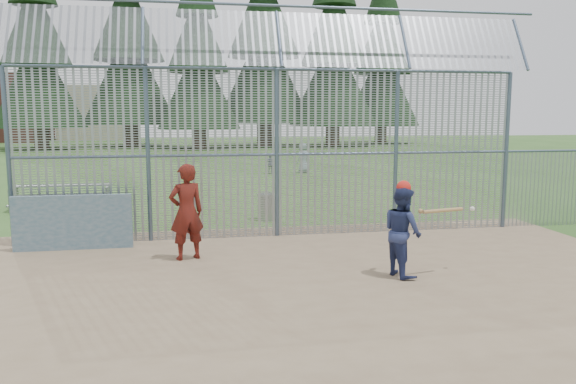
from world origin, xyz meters
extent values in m
plane|color=#2D511E|center=(0.00, 0.00, 0.00)|extent=(120.00, 120.00, 0.00)
cube|color=#756047|center=(0.00, -0.50, 0.01)|extent=(14.00, 10.00, 0.02)
cube|color=#38566B|center=(-4.60, 2.90, 0.62)|extent=(2.50, 0.12, 1.20)
imported|color=navy|center=(1.71, -0.26, 0.84)|extent=(0.77, 0.91, 1.65)
imported|color=maroon|center=(-2.16, 1.63, 1.00)|extent=(0.83, 0.67, 1.96)
imported|color=gray|center=(3.64, 17.86, 0.75)|extent=(0.88, 0.83, 1.51)
imported|color=slate|center=(1.95, 17.65, 0.47)|extent=(0.57, 0.27, 0.94)
sphere|color=red|center=(1.71, -0.26, 1.65)|extent=(0.26, 0.26, 0.26)
cylinder|color=#AA7F4C|center=(2.41, -0.41, 1.24)|extent=(0.84, 0.25, 0.07)
sphere|color=#AA7F4C|center=(1.98, -0.41, 1.24)|extent=(0.09, 0.09, 0.09)
sphere|color=white|center=(3.12, -0.17, 1.20)|extent=(0.09, 0.09, 0.09)
cylinder|color=gray|center=(0.05, 5.66, 0.35)|extent=(0.52, 0.52, 0.70)
cylinder|color=#9EA0A5|center=(0.05, 5.66, 0.72)|extent=(0.56, 0.56, 0.05)
sphere|color=#9EA0A5|center=(0.05, 5.66, 0.77)|extent=(0.10, 0.10, 0.10)
cube|color=slate|center=(-6.00, 8.19, 0.20)|extent=(3.00, 0.25, 0.05)
cube|color=slate|center=(-6.00, 8.54, 0.45)|extent=(3.00, 0.25, 0.05)
cube|color=slate|center=(-6.00, 8.89, 0.70)|extent=(3.00, 0.25, 0.05)
cube|color=slate|center=(-7.40, 8.54, 0.35)|extent=(0.06, 0.90, 0.70)
cube|color=slate|center=(-4.60, 8.54, 0.35)|extent=(0.06, 0.90, 0.70)
cylinder|color=#47566B|center=(-6.00, 3.50, 2.00)|extent=(0.10, 0.10, 4.00)
cylinder|color=#47566B|center=(-3.00, 3.50, 2.00)|extent=(0.10, 0.10, 4.00)
cylinder|color=#47566B|center=(0.00, 3.50, 2.00)|extent=(0.10, 0.10, 4.00)
cylinder|color=#47566B|center=(3.00, 3.50, 2.00)|extent=(0.10, 0.10, 4.00)
cylinder|color=#47566B|center=(6.00, 3.50, 2.00)|extent=(0.10, 0.10, 4.00)
cylinder|color=#47566B|center=(0.00, 3.50, 4.00)|extent=(12.00, 0.07, 0.07)
cylinder|color=#47566B|center=(0.00, 3.50, 2.00)|extent=(12.00, 0.06, 0.06)
cube|color=gray|center=(0.00, 3.50, 2.00)|extent=(12.00, 0.02, 4.00)
cube|color=gray|center=(0.00, 3.12, 4.65)|extent=(12.00, 0.77, 1.31)
cylinder|color=#47566B|center=(6.00, 3.50, 1.00)|extent=(0.08, 0.08, 2.00)
cylinder|color=#332319|center=(-14.00, 40.00, 1.53)|extent=(1.19, 1.19, 3.06)
cone|color=black|center=(-14.00, 40.00, 10.20)|extent=(7.48, 7.48, 13.94)
cylinder|color=#332319|center=(-7.00, 43.00, 1.71)|extent=(1.33, 1.33, 3.42)
cone|color=black|center=(-7.00, 43.00, 11.40)|extent=(8.36, 8.36, 15.58)
cylinder|color=#332319|center=(-1.00, 39.00, 1.44)|extent=(1.12, 1.12, 2.88)
cone|color=black|center=(-1.00, 39.00, 9.60)|extent=(7.04, 7.04, 13.12)
cylinder|color=#332319|center=(5.00, 42.00, 1.80)|extent=(1.40, 1.40, 3.60)
cone|color=black|center=(5.00, 42.00, 12.00)|extent=(8.80, 8.80, 16.40)
cylinder|color=#332319|center=(11.00, 40.00, 1.62)|extent=(1.26, 1.26, 3.24)
cone|color=black|center=(11.00, 40.00, 10.80)|extent=(7.92, 7.92, 14.76)
cylinder|color=#332319|center=(17.00, 44.00, 1.53)|extent=(1.19, 1.19, 3.06)
cone|color=black|center=(17.00, 44.00, 10.20)|extent=(7.48, 7.48, 13.94)
cube|color=#B2A58C|center=(-12.00, 58.00, 3.00)|extent=(8.00, 7.00, 6.00)
camera|label=1|loc=(-2.12, -9.74, 2.98)|focal=35.00mm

